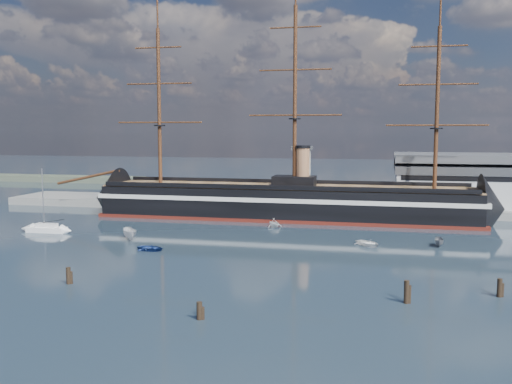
# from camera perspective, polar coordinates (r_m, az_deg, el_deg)

# --- Properties ---
(ground) EXTENTS (600.00, 600.00, 0.00)m
(ground) POSITION_cam_1_polar(r_m,az_deg,el_deg) (118.20, 0.81, -4.09)
(ground) COLOR #213347
(ground) RESTS_ON ground
(quay) EXTENTS (180.00, 18.00, 2.00)m
(quay) POSITION_cam_1_polar(r_m,az_deg,el_deg) (151.89, 7.34, -1.82)
(quay) COLOR slate
(quay) RESTS_ON ground
(quay_tower) EXTENTS (5.00, 5.00, 15.00)m
(quay_tower) POSITION_cam_1_polar(r_m,az_deg,el_deg) (148.69, 4.60, 1.82)
(quay_tower) COLOR silver
(quay_tower) RESTS_ON ground
(warship) EXTENTS (112.88, 16.30, 53.94)m
(warship) POSITION_cam_1_polar(r_m,az_deg,el_deg) (137.09, 2.30, -0.95)
(warship) COLOR black
(warship) RESTS_ON ground
(sailboat) EXTENTS (8.34, 2.57, 13.28)m
(sailboat) POSITION_cam_1_polar(r_m,az_deg,el_deg) (126.13, -20.21, -3.43)
(sailboat) COLOR white
(sailboat) RESTS_ON ground
(motorboat_a) EXTENTS (7.25, 6.15, 2.81)m
(motorboat_a) POSITION_cam_1_polar(r_m,az_deg,el_deg) (113.28, -12.48, -4.69)
(motorboat_a) COLOR silver
(motorboat_a) RESTS_ON ground
(motorboat_b) EXTENTS (1.63, 3.17, 1.41)m
(motorboat_b) POSITION_cam_1_polar(r_m,az_deg,el_deg) (102.54, -10.46, -5.80)
(motorboat_b) COLOR navy
(motorboat_b) RESTS_ON ground
(motorboat_c) EXTENTS (4.96, 2.08, 1.94)m
(motorboat_c) POSITION_cam_1_polar(r_m,az_deg,el_deg) (109.62, 17.84, -5.22)
(motorboat_c) COLOR slate
(motorboat_c) RESTS_ON ground
(motorboat_d) EXTENTS (6.35, 6.06, 2.25)m
(motorboat_d) POSITION_cam_1_polar(r_m,az_deg,el_deg) (124.66, 1.82, -3.55)
(motorboat_d) COLOR white
(motorboat_d) RESTS_ON ground
(motorboat_e) EXTENTS (3.15, 3.23, 1.51)m
(motorboat_e) POSITION_cam_1_polar(r_m,az_deg,el_deg) (107.01, 11.14, -5.31)
(motorboat_e) COLOR white
(motorboat_e) RESTS_ON ground
(piling_near_left) EXTENTS (0.64, 0.64, 3.04)m
(piling_near_left) POSITION_cam_1_polar(r_m,az_deg,el_deg) (83.96, -18.22, -8.72)
(piling_near_left) COLOR black
(piling_near_left) RESTS_ON ground
(piling_near_mid) EXTENTS (0.64, 0.64, 2.74)m
(piling_near_mid) POSITION_cam_1_polar(r_m,az_deg,el_deg) (65.96, -5.68, -12.57)
(piling_near_mid) COLOR black
(piling_near_mid) RESTS_ON ground
(piling_near_right) EXTENTS (0.64, 0.64, 3.58)m
(piling_near_right) POSITION_cam_1_polar(r_m,az_deg,el_deg) (73.70, 14.78, -10.71)
(piling_near_right) COLOR black
(piling_near_right) RESTS_ON ground
(piling_far_right) EXTENTS (0.64, 0.64, 3.10)m
(piling_far_right) POSITION_cam_1_polar(r_m,az_deg,el_deg) (80.17, 23.14, -9.62)
(piling_far_right) COLOR black
(piling_far_right) RESTS_ON ground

